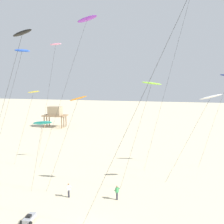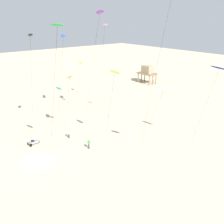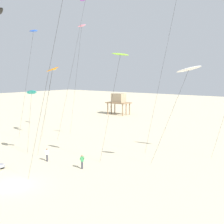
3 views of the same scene
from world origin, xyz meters
name	(u,v)px [view 2 (image 2 of 3)]	position (x,y,z in m)	size (l,w,h in m)	color
ground_plane	(39,161)	(0.00, 0.00, 0.00)	(260.00, 260.00, 0.00)	beige
kite_orange	(69,78)	(-2.69, 7.66, 11.27)	(5.64, 1.31, 11.90)	orange
kite_teal	(59,89)	(-7.08, 7.84, 8.57)	(3.45, 1.64, 9.10)	teal
kite_black	(30,36)	(-6.68, 3.45, 17.86)	(8.67, 2.32, 18.42)	black
kite_purple	(100,13)	(-3.75, 14.77, 21.23)	(10.14, 2.71, 21.90)	purple
kite_lime	(115,73)	(5.12, 10.80, 12.96)	(4.88, 1.14, 13.40)	#8CD833
kite_navy	(219,69)	(15.40, 21.17, 13.84)	(5.03, 1.31, 14.36)	navy
kite_white	(163,90)	(11.99, 13.63, 11.39)	(6.43, 1.62, 11.99)	white
kite_pink	(105,26)	(-11.25, 21.60, 18.83)	(5.32, 1.41, 19.27)	pink
kite_yellow	(80,64)	(-12.49, 15.99, 11.33)	(5.28, 1.21, 11.88)	yellow
kite_blue	(63,37)	(-11.66, 11.92, 17.11)	(8.34, 2.33, 17.63)	blue
kite_green	(57,28)	(8.37, 0.32, 19.57)	(10.18, 2.37, 20.17)	green
kite_flyer_nearest	(69,134)	(-3.89, 7.53, 0.89)	(0.72, 0.71, 1.67)	#33333D
kite_flyer_middle	(89,144)	(1.71, 8.09, 0.89)	(0.72, 0.73, 1.67)	#33333D
stilt_house	(147,71)	(-23.54, 48.22, 4.08)	(6.29, 3.90, 5.73)	#846647
beach_buggy	(33,142)	(-5.56, 1.51, 0.43)	(1.04, 2.06, 0.82)	gray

